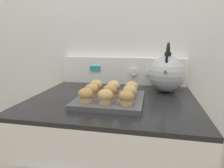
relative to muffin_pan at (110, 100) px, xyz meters
name	(u,v)px	position (x,y,z in m)	size (l,w,h in m)	color
wall_back	(125,41)	(0.00, 0.45, 0.26)	(8.00, 0.05, 2.40)	silver
control_panel	(123,71)	(0.00, 0.40, 0.07)	(0.78, 0.07, 0.17)	white
muffin_pan	(110,100)	(0.00, 0.00, 0.00)	(0.30, 0.30, 0.02)	#4C4C51
muffin_r0_c0	(86,95)	(-0.09, -0.09, 0.04)	(0.06, 0.06, 0.06)	tan
muffin_r0_c1	(106,96)	(0.00, -0.09, 0.04)	(0.06, 0.06, 0.06)	tan
muffin_r0_c2	(126,97)	(0.09, -0.09, 0.04)	(0.06, 0.06, 0.06)	tan
muffin_r1_c0	(92,90)	(-0.09, 0.00, 0.04)	(0.06, 0.06, 0.06)	tan
muffin_r1_c1	(110,91)	(0.00, 0.00, 0.04)	(0.06, 0.06, 0.06)	tan
muffin_r1_c2	(130,92)	(0.09, 0.00, 0.04)	(0.06, 0.06, 0.06)	#A37A4C
muffin_r2_c0	(97,86)	(-0.09, 0.09, 0.04)	(0.06, 0.06, 0.06)	#A37A4C
muffin_r2_c1	(114,87)	(0.00, 0.09, 0.04)	(0.06, 0.06, 0.06)	#A37A4C
muffin_r2_c2	(132,88)	(0.09, 0.08, 0.04)	(0.06, 0.06, 0.06)	tan
tea_kettle	(167,73)	(0.26, 0.24, 0.09)	(0.20, 0.23, 0.26)	#ADAFB5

